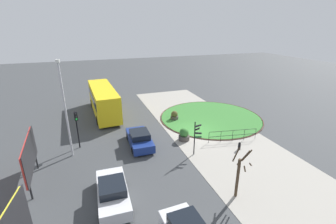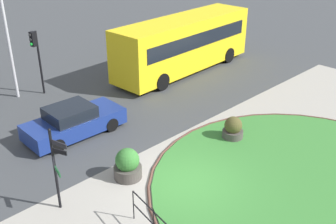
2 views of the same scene
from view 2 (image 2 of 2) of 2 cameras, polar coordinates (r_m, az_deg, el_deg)
The scene contains 11 objects.
ground at distance 15.20m, azimuth 2.43°, elevation -10.26°, with size 120.00×120.00×0.00m, color #3D3F42.
sidewalk_paving at distance 14.40m, azimuth 7.13°, elevation -12.81°, with size 32.00×8.84×0.02m, color #9E998E.
grass_island at distance 15.87m, azimuth 19.80°, elevation -10.06°, with size 11.82×11.82×0.10m, color #387A33.
grass_kerb_ring at distance 15.86m, azimuth 19.80°, elevation -10.04°, with size 12.13×12.13×0.11m, color brown.
signpost_directional at distance 13.58m, azimuth -15.50°, elevation -7.29°, with size 0.50×0.71×3.06m.
bus_yellow at distance 25.50m, azimuth 2.24°, elevation 9.65°, with size 10.29×3.05×3.35m.
car_far_lane at distance 18.59m, azimuth -13.12°, elevation -1.31°, with size 4.52×2.01×1.42m.
traffic_light_near at distance 22.74m, azimuth -18.12°, elevation 8.44°, with size 0.49×0.30×3.53m.
lamppost_tall at distance 22.40m, azimuth -22.05°, elevation 12.24°, with size 0.32×0.32×8.10m.
planter_near_signpost at distance 15.35m, azimuth -5.71°, elevation -7.46°, with size 1.07×1.07×1.23m.
planter_kerbside at distance 18.06m, azimuth 9.12°, elevation -2.43°, with size 0.92×0.92×1.08m.
Camera 2 is at (-9.04, -8.26, 9.00)m, focal length 43.33 mm.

